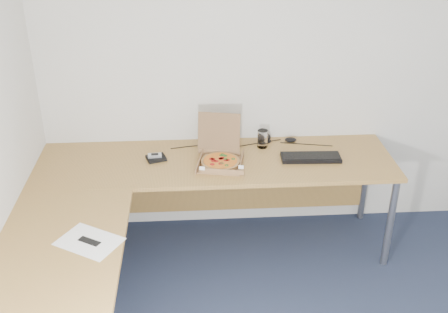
{
  "coord_description": "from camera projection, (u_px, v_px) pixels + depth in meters",
  "views": [
    {
      "loc": [
        -0.66,
        -1.97,
        2.52
      ],
      "look_at": [
        -0.45,
        1.28,
        0.82
      ],
      "focal_mm": 43.75,
      "sensor_mm": 36.0,
      "label": 1
    }
  ],
  "objects": [
    {
      "name": "dome_speaker",
      "position": [
        266.0,
        137.0,
        4.08
      ],
      "size": [
        0.09,
        0.09,
        0.07
      ],
      "primitive_type": "ellipsoid",
      "color": "black",
      "rests_on": "desk"
    },
    {
      "name": "drinking_glass",
      "position": [
        263.0,
        139.0,
        3.98
      ],
      "size": [
        0.08,
        0.08,
        0.13
      ],
      "primitive_type": "cylinder",
      "color": "silver",
      "rests_on": "desk"
    },
    {
      "name": "cable_bundle",
      "position": [
        248.0,
        145.0,
        4.03
      ],
      "size": [
        0.58,
        0.12,
        0.01
      ],
      "primitive_type": null,
      "rotation": [
        0.0,
        0.0,
        0.14
      ],
      "color": "black",
      "rests_on": "desk"
    },
    {
      "name": "room_shell",
      "position": [
        346.0,
        201.0,
        2.37
      ],
      "size": [
        3.5,
        3.5,
        2.5
      ],
      "primitive_type": null,
      "color": "silver",
      "rests_on": "ground"
    },
    {
      "name": "pizza_box",
      "position": [
        220.0,
        159.0,
        3.76
      ],
      "size": [
        0.3,
        0.35,
        0.31
      ],
      "rotation": [
        0.0,
        0.0,
        -0.2
      ],
      "color": "olive",
      "rests_on": "desk"
    },
    {
      "name": "mouse",
      "position": [
        291.0,
        140.0,
        4.08
      ],
      "size": [
        0.09,
        0.06,
        0.03
      ],
      "primitive_type": "ellipsoid",
      "rotation": [
        0.0,
        0.0,
        -0.01
      ],
      "color": "black",
      "rests_on": "desk"
    },
    {
      "name": "wallet",
      "position": [
        156.0,
        158.0,
        3.83
      ],
      "size": [
        0.16,
        0.14,
        0.02
      ],
      "primitive_type": "cube",
      "rotation": [
        0.0,
        0.0,
        0.32
      ],
      "color": "black",
      "rests_on": "desk"
    },
    {
      "name": "paper_sheet",
      "position": [
        89.0,
        241.0,
        2.98
      ],
      "size": [
        0.41,
        0.37,
        0.0
      ],
      "primitive_type": "cube",
      "rotation": [
        0.0,
        0.0,
        -0.54
      ],
      "color": "white",
      "rests_on": "desk"
    },
    {
      "name": "desk",
      "position": [
        168.0,
        197.0,
        3.44
      ],
      "size": [
        2.5,
        2.2,
        0.73
      ],
      "color": "#AA7C3C",
      "rests_on": "ground"
    },
    {
      "name": "keyboard",
      "position": [
        311.0,
        158.0,
        3.83
      ],
      "size": [
        0.42,
        0.16,
        0.03
      ],
      "primitive_type": "cube",
      "rotation": [
        0.0,
        0.0,
        -0.04
      ],
      "color": "black",
      "rests_on": "desk"
    },
    {
      "name": "phone",
      "position": [
        155.0,
        155.0,
        3.82
      ],
      "size": [
        0.1,
        0.06,
        0.02
      ],
      "primitive_type": "cube",
      "rotation": [
        0.0,
        0.0,
        0.09
      ],
      "color": "#B2B5BA",
      "rests_on": "wallet"
    }
  ]
}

